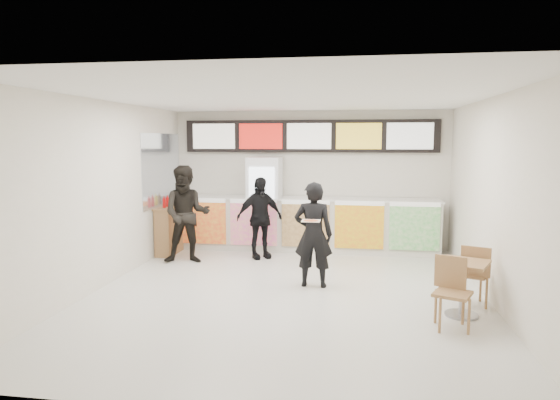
% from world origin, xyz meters
% --- Properties ---
extents(floor, '(7.00, 7.00, 0.00)m').
position_xyz_m(floor, '(0.00, 0.00, 0.00)').
color(floor, beige).
rests_on(floor, ground).
extents(ceiling, '(7.00, 7.00, 0.00)m').
position_xyz_m(ceiling, '(0.00, 0.00, 3.00)').
color(ceiling, white).
rests_on(ceiling, wall_back).
extents(wall_back, '(6.00, 0.00, 6.00)m').
position_xyz_m(wall_back, '(0.00, 3.50, 1.50)').
color(wall_back, silver).
rests_on(wall_back, floor).
extents(wall_left, '(0.00, 7.00, 7.00)m').
position_xyz_m(wall_left, '(-3.00, 0.00, 1.50)').
color(wall_left, silver).
rests_on(wall_left, floor).
extents(wall_right, '(0.00, 7.00, 7.00)m').
position_xyz_m(wall_right, '(3.00, 0.00, 1.50)').
color(wall_right, silver).
rests_on(wall_right, floor).
extents(service_counter, '(5.56, 0.77, 1.14)m').
position_xyz_m(service_counter, '(0.00, 3.09, 0.57)').
color(service_counter, silver).
rests_on(service_counter, floor).
extents(menu_board, '(5.50, 0.14, 0.70)m').
position_xyz_m(menu_board, '(0.00, 3.41, 2.45)').
color(menu_board, black).
rests_on(menu_board, wall_back).
extents(drinks_fridge, '(0.70, 0.67, 2.00)m').
position_xyz_m(drinks_fridge, '(-0.93, 3.11, 1.00)').
color(drinks_fridge, white).
rests_on(drinks_fridge, floor).
extents(mirror_panel, '(0.01, 2.00, 1.50)m').
position_xyz_m(mirror_panel, '(-2.99, 2.45, 1.75)').
color(mirror_panel, '#B2B7BF').
rests_on(mirror_panel, wall_left).
extents(customer_main, '(0.63, 0.42, 1.71)m').
position_xyz_m(customer_main, '(0.36, 0.44, 0.85)').
color(customer_main, black).
rests_on(customer_main, floor).
extents(customer_left, '(1.06, 0.90, 1.89)m').
position_xyz_m(customer_left, '(-2.19, 1.66, 0.94)').
color(customer_left, black).
rests_on(customer_left, floor).
extents(customer_mid, '(1.02, 0.86, 1.64)m').
position_xyz_m(customer_mid, '(-0.88, 2.24, 0.82)').
color(customer_mid, black).
rests_on(customer_mid, floor).
extents(pizza_slice, '(0.36, 0.36, 0.02)m').
position_xyz_m(pizza_slice, '(0.36, -0.01, 1.16)').
color(pizza_slice, beige).
rests_on(pizza_slice, customer_main).
extents(cafe_table, '(1.00, 1.57, 0.89)m').
position_xyz_m(cafe_table, '(2.47, -0.63, 0.52)').
color(cafe_table, '#AB744E').
rests_on(cafe_table, floor).
extents(condiment_ledge, '(0.36, 0.89, 1.19)m').
position_xyz_m(condiment_ledge, '(-2.82, 2.34, 0.51)').
color(condiment_ledge, '#AB744E').
rests_on(condiment_ledge, floor).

